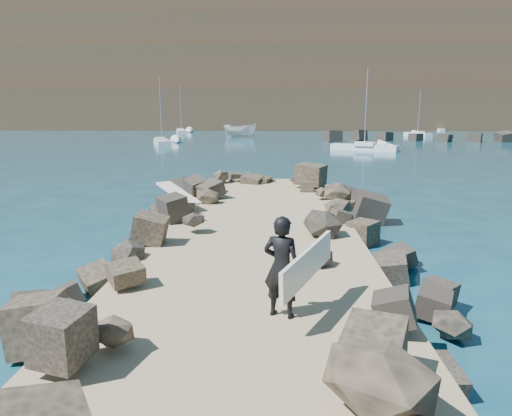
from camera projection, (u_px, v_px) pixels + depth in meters
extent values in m
plane|color=#0F384C|center=(258.00, 249.00, 14.08)|extent=(800.00, 800.00, 0.00)
cube|color=#8C7759|center=(254.00, 260.00, 12.07)|extent=(6.00, 26.00, 0.60)
cube|color=black|center=(151.00, 246.00, 12.65)|extent=(2.60, 22.00, 1.00)
cube|color=black|center=(362.00, 249.00, 12.38)|extent=(2.60, 22.00, 1.00)
cube|color=#2D4919|center=(304.00, 79.00, 166.75)|extent=(360.00, 140.00, 32.00)
cube|color=silver|center=(178.00, 196.00, 17.18)|extent=(2.05, 2.22, 0.08)
imported|color=silver|center=(240.00, 130.00, 77.57)|extent=(6.21, 3.63, 2.26)
imported|color=black|center=(282.00, 267.00, 7.90)|extent=(0.77, 0.63, 1.82)
cube|color=silver|center=(308.00, 264.00, 7.87)|extent=(1.02, 2.07, 0.71)
cube|color=silver|center=(162.00, 143.00, 59.76)|extent=(3.97, 7.47, 0.80)
cylinder|color=gray|center=(161.00, 108.00, 58.86)|extent=(0.12, 0.12, 8.08)
cube|color=silver|center=(160.00, 139.00, 58.85)|extent=(1.79, 2.33, 0.44)
cube|color=silver|center=(417.00, 135.00, 79.09)|extent=(3.23, 6.78, 0.80)
cylinder|color=gray|center=(419.00, 112.00, 78.26)|extent=(0.12, 0.12, 7.30)
cube|color=silver|center=(419.00, 132.00, 78.24)|extent=(1.53, 2.08, 0.44)
cube|color=silver|center=(181.00, 132.00, 92.10)|extent=(3.74, 8.29, 0.80)
cylinder|color=gray|center=(181.00, 108.00, 91.11)|extent=(0.12, 0.12, 8.92)
cube|color=silver|center=(180.00, 130.00, 91.07)|extent=(1.82, 2.52, 0.44)
cube|color=silver|center=(364.00, 148.00, 50.30)|extent=(7.25, 5.01, 0.80)
cylinder|color=gray|center=(366.00, 107.00, 49.39)|extent=(0.12, 0.12, 8.13)
cube|color=silver|center=(365.00, 144.00, 49.77)|extent=(2.38, 2.04, 0.44)
cube|color=silver|center=(436.00, 130.00, 102.25)|extent=(2.34, 5.93, 0.80)
cylinder|color=gray|center=(437.00, 114.00, 101.53)|extent=(0.12, 0.12, 6.37)
cube|color=silver|center=(437.00, 128.00, 101.48)|extent=(1.22, 1.77, 0.44)
cube|color=white|center=(161.00, 24.00, 157.50)|extent=(10.00, 8.00, 4.00)
cube|color=white|center=(277.00, 31.00, 168.44)|extent=(8.00, 6.00, 3.50)
cube|color=white|center=(383.00, 20.00, 150.17)|extent=(12.00, 7.00, 4.00)
cube|color=white|center=(476.00, 27.00, 160.41)|extent=(6.00, 6.00, 3.00)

